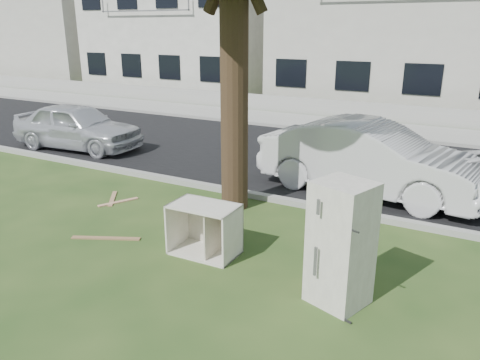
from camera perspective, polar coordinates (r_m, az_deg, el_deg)
The scene contains 16 objects.
ground at distance 8.06m, azimuth -4.49°, elevation -7.80°, with size 120.00×120.00×0.00m, color #234117.
road at distance 13.17m, azimuth 9.89°, elevation 2.37°, with size 120.00×7.00×0.01m, color black.
kerb_near at distance 10.03m, azimuth 3.16°, elevation -2.44°, with size 120.00×0.18×0.12m, color gray.
kerb_far at distance 16.48m, azimuth 13.99°, elevation 5.25°, with size 120.00×0.18×0.12m, color gray.
sidewalk at distance 17.85m, azimuth 15.23°, elevation 6.13°, with size 120.00×2.80×0.01m, color gray.
low_wall at distance 19.33m, azimuth 16.49°, elevation 7.95°, with size 120.00×0.15×0.70m, color gray.
townhouse_left at distance 28.47m, azimuth -5.79°, elevation 18.04°, with size 10.20×8.16×7.04m.
townhouse_center at distance 23.88m, azimuth 20.01°, elevation 17.58°, with size 11.22×8.16×7.44m.
filler_left at distance 38.46m, azimuth -23.57°, elevation 16.21°, with size 16.00×9.00×6.40m, color beige.
fridge at distance 6.25m, azimuth 12.21°, elevation -7.64°, with size 0.69×0.64×1.68m, color silver.
cabinet at distance 7.59m, azimuth -4.36°, elevation -6.01°, with size 1.08×0.67×0.84m, color silver.
plank_a at distance 8.55m, azimuth -16.03°, elevation -6.82°, with size 1.21×0.10×0.02m, color olive.
plank_b at distance 10.42m, azimuth -15.27°, elevation -2.20°, with size 0.91×0.09×0.02m, color #A57B56.
plank_c at distance 10.19m, azimuth -14.62°, elevation -2.62°, with size 0.86×0.10×0.02m, color tan.
car_center at distance 10.58m, azimuth 15.51°, elevation 2.54°, with size 1.68×4.83×1.59m, color silver.
car_left at distance 14.96m, azimuth -19.22°, elevation 6.21°, with size 1.63×4.04×1.38m, color silver.
Camera 1 is at (4.02, -6.04, 3.51)m, focal length 35.00 mm.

